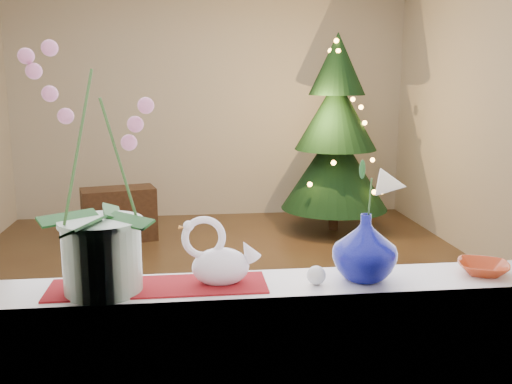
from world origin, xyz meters
TOP-DOWN VIEW (x-y plane):
  - ground at (0.00, 0.00)m, footprint 5.00×5.00m
  - wall_back at (0.00, 2.50)m, footprint 4.50×0.10m
  - wall_front at (0.00, -2.50)m, footprint 4.50×0.10m
  - windowsill at (0.00, -2.37)m, footprint 2.20×0.26m
  - window_frame at (0.00, -2.47)m, footprint 2.22×0.06m
  - runner at (-0.38, -2.37)m, footprint 0.70×0.20m
  - orchid_pot at (-0.55, -2.39)m, footprint 0.29×0.29m
  - swan at (-0.18, -2.36)m, footprint 0.26×0.12m
  - blue_vase at (0.30, -2.37)m, footprint 0.31×0.31m
  - lily at (0.30, -2.37)m, footprint 0.14×0.08m
  - paperweight at (0.13, -2.40)m, footprint 0.08×0.08m
  - amber_dish at (0.73, -2.37)m, footprint 0.19×0.19m
  - xmas_tree at (1.25, 1.65)m, footprint 1.47×1.47m
  - side_table at (-0.98, 1.49)m, footprint 0.77×0.52m

SIDE VIEW (x-z plane):
  - ground at x=0.00m, z-range 0.00..0.00m
  - side_table at x=-0.98m, z-range 0.00..0.53m
  - windowsill at x=0.00m, z-range 0.88..0.92m
  - runner at x=-0.38m, z-range 0.92..0.93m
  - amber_dish at x=0.73m, z-range 0.92..0.96m
  - paperweight at x=0.13m, z-range 0.92..0.98m
  - xmas_tree at x=1.25m, z-range 0.00..2.05m
  - swan at x=-0.18m, z-range 0.92..1.14m
  - blue_vase at x=0.30m, z-range 0.92..1.18m
  - lily at x=0.30m, z-range 1.18..1.37m
  - orchid_pot at x=-0.55m, z-range 0.92..1.69m
  - wall_back at x=0.00m, z-range 0.00..2.70m
  - wall_front at x=0.00m, z-range 0.00..2.70m
  - window_frame at x=0.00m, z-range 0.90..2.50m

